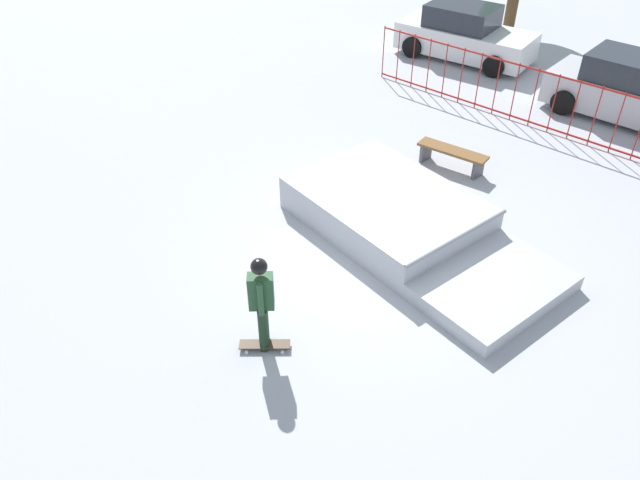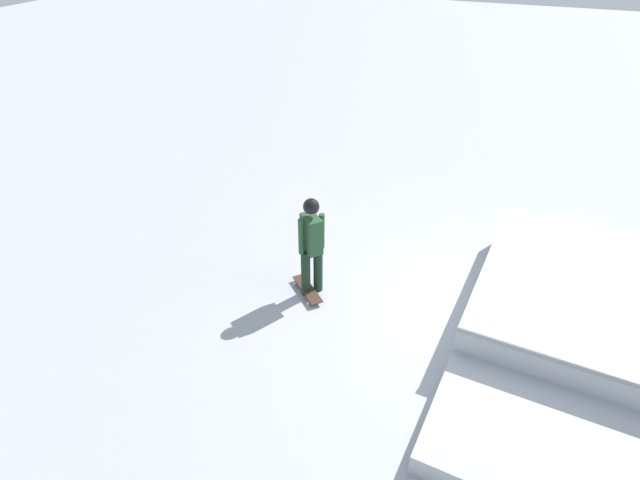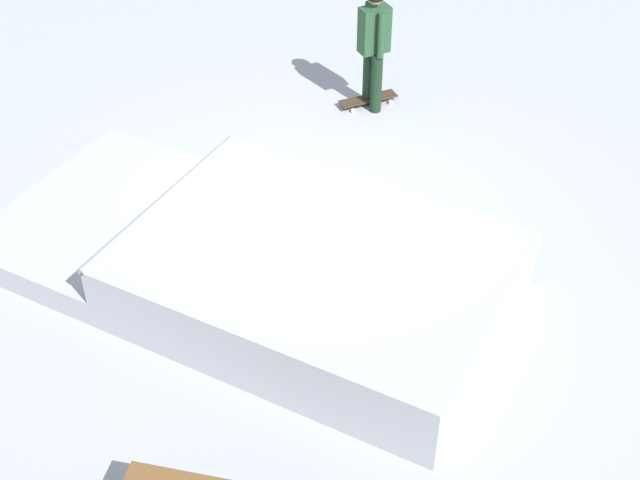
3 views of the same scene
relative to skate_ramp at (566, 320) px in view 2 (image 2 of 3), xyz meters
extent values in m
plane|color=#A8AAB2|center=(0.02, -1.08, -0.32)|extent=(60.00, 60.00, 0.00)
cube|color=#B0B3BB|center=(-0.48, 0.05, 0.03)|extent=(3.84, 2.94, 0.70)
cube|color=#B0B3BB|center=(2.21, -0.22, -0.17)|extent=(2.04, 2.76, 0.30)
cylinder|color=gray|center=(1.31, -0.13, 0.38)|extent=(0.33, 2.60, 0.08)
cylinder|color=black|center=(0.44, -3.89, 0.09)|extent=(0.15, 0.15, 0.82)
cylinder|color=black|center=(0.28, -3.74, 0.09)|extent=(0.15, 0.15, 0.82)
cube|color=#264C2D|center=(0.36, -3.81, 0.80)|extent=(0.42, 0.43, 0.60)
cylinder|color=#264C2D|center=(0.49, -3.93, 0.80)|extent=(0.09, 0.09, 0.60)
cylinder|color=#264C2D|center=(0.23, -3.70, 0.80)|extent=(0.09, 0.09, 0.60)
sphere|color=tan|center=(0.36, -3.81, 1.25)|extent=(0.22, 0.22, 0.22)
sphere|color=black|center=(0.36, -3.81, 1.28)|extent=(0.25, 0.25, 0.25)
cube|color=#3F2D1E|center=(0.42, -3.87, -0.23)|extent=(0.70, 0.72, 0.02)
cylinder|color=silver|center=(0.31, -4.15, -0.29)|extent=(0.06, 0.06, 0.06)
cylinder|color=silver|center=(0.15, -3.99, -0.29)|extent=(0.06, 0.06, 0.06)
cylinder|color=silver|center=(0.70, -3.75, -0.29)|extent=(0.06, 0.06, 0.06)
cylinder|color=silver|center=(0.53, -3.59, -0.29)|extent=(0.06, 0.06, 0.06)
camera|label=1|loc=(5.86, -7.94, 6.98)|focal=34.86mm
camera|label=2|loc=(6.56, -1.26, 5.09)|focal=29.27mm
camera|label=3|loc=(-3.01, 6.02, 5.82)|focal=49.88mm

